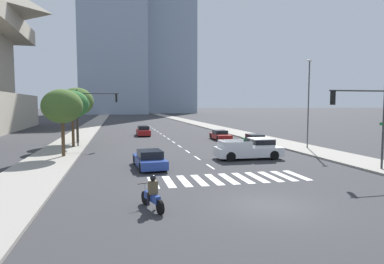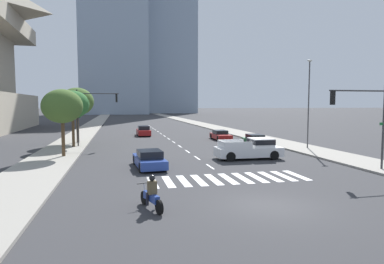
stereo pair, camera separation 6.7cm
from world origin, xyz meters
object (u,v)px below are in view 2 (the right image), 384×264
object	(u,v)px
sedan_red_0	(144,131)
street_tree_nearest	(62,106)
sedan_blue_2	(149,160)
sedan_red_3	(221,135)
pickup_truck	(251,149)
street_tree_third	(77,102)
street_lamp_east	(309,98)
sedan_green_1	(255,141)
motorcycle_lead	(151,196)
traffic_signal_near	(364,112)
traffic_signal_far	(93,107)
street_tree_second	(72,105)

from	to	relation	value
sedan_red_0	street_tree_nearest	size ratio (longest dim) A/B	0.83
sedan_blue_2	sedan_red_3	size ratio (longest dim) A/B	1.01
pickup_truck	street_tree_third	size ratio (longest dim) A/B	0.87
pickup_truck	street_tree_nearest	xyz separation A→B (m)	(-15.04, 3.87, 3.45)
sedan_red_0	street_lamp_east	world-z (taller)	street_lamp_east
sedan_green_1	street_tree_third	bearing A→B (deg)	-105.73
pickup_truck	sedan_green_1	size ratio (longest dim) A/B	1.17
sedan_red_3	street_lamp_east	distance (m)	12.77
motorcycle_lead	street_tree_third	distance (m)	26.69
traffic_signal_near	traffic_signal_far	distance (m)	25.03
traffic_signal_near	street_lamp_east	world-z (taller)	street_lamp_east
sedan_blue_2	sedan_green_1	bearing A→B (deg)	-55.56
street_tree_nearest	motorcycle_lead	bearing A→B (deg)	-69.39
motorcycle_lead	street_lamp_east	size ratio (longest dim) A/B	0.25
motorcycle_lead	traffic_signal_near	distance (m)	15.41
traffic_signal_near	street_tree_second	bearing A→B (deg)	-40.24
sedan_red_3	street_tree_second	world-z (taller)	street_tree_second
motorcycle_lead	sedan_red_0	size ratio (longest dim) A/B	0.46
sedan_red_0	street_lamp_east	size ratio (longest dim) A/B	0.54
traffic_signal_near	motorcycle_lead	bearing A→B (deg)	19.05
motorcycle_lead	sedan_red_3	world-z (taller)	motorcycle_lead
pickup_truck	sedan_blue_2	bearing A→B (deg)	-165.30
traffic_signal_near	street_lamp_east	size ratio (longest dim) A/B	0.64
motorcycle_lead	sedan_green_1	xyz separation A→B (m)	(12.88, 19.14, -0.00)
pickup_truck	street_lamp_east	world-z (taller)	street_lamp_east
sedan_blue_2	street_tree_third	distance (m)	18.04
sedan_green_1	traffic_signal_far	distance (m)	17.36
motorcycle_lead	pickup_truck	bearing A→B (deg)	-56.37
sedan_red_3	street_tree_nearest	size ratio (longest dim) A/B	0.82
sedan_red_0	sedan_red_3	world-z (taller)	sedan_red_0
traffic_signal_near	sedan_red_0	bearing A→B (deg)	-67.58
motorcycle_lead	street_tree_nearest	xyz separation A→B (m)	(-5.79, 15.38, 3.68)
traffic_signal_far	street_tree_third	xyz separation A→B (m)	(-1.96, 3.46, 0.61)
sedan_green_1	street_lamp_east	xyz separation A→B (m)	(4.09, -3.31, 4.49)
motorcycle_lead	street_tree_second	size ratio (longest dim) A/B	0.37
sedan_blue_2	street_tree_third	xyz separation A→B (m)	(-6.56, 16.28, 4.15)
pickup_truck	traffic_signal_near	xyz separation A→B (m)	(4.95, -6.60, 3.14)
motorcycle_lead	pickup_truck	world-z (taller)	pickup_truck
sedan_green_1	sedan_blue_2	distance (m)	15.52
pickup_truck	sedan_red_3	xyz separation A→B (m)	(1.99, 14.81, -0.26)
street_tree_third	street_tree_nearest	bearing A→B (deg)	-90.00
pickup_truck	sedan_red_0	distance (m)	23.60
sedan_red_3	street_lamp_east	world-z (taller)	street_lamp_east
pickup_truck	traffic_signal_near	world-z (taller)	traffic_signal_near
sedan_blue_2	street_tree_nearest	xyz separation A→B (m)	(-6.56, 5.95, 3.69)
street_tree_nearest	sedan_blue_2	bearing A→B (deg)	-42.20
sedan_red_3	street_tree_third	distance (m)	17.55
sedan_green_1	street_tree_second	bearing A→B (deg)	-94.52
pickup_truck	traffic_signal_far	distance (m)	17.25
street_tree_second	sedan_red_0	bearing A→B (deg)	56.81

